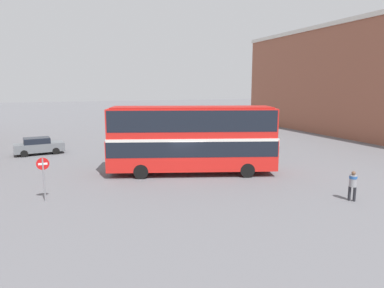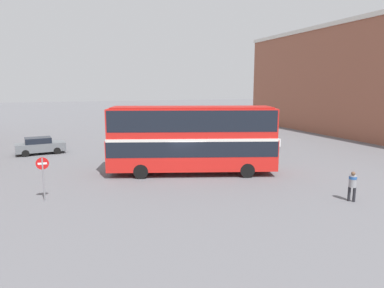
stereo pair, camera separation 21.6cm
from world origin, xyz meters
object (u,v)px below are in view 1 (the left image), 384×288
at_px(pedestrian_foreground, 353,183).
at_px(parked_car_kerb_near, 39,146).
at_px(parked_car_kerb_far, 257,141).
at_px(no_entry_sign, 43,172).
at_px(parked_car_side_street, 209,133).
at_px(double_decker_bus, 192,136).

height_order(pedestrian_foreground, parked_car_kerb_near, pedestrian_foreground).
bearing_deg(parked_car_kerb_far, no_entry_sign, 15.20).
bearing_deg(parked_car_kerb_near, pedestrian_foreground, -58.11).
bearing_deg(no_entry_sign, parked_car_side_street, 44.05).
xyz_separation_m(parked_car_side_street, no_entry_sign, (-16.56, -16.02, 0.81)).
xyz_separation_m(pedestrian_foreground, parked_car_kerb_far, (3.19, 14.57, -0.18)).
xyz_separation_m(double_decker_bus, pedestrian_foreground, (5.86, -8.39, -1.67)).
distance_m(pedestrian_foreground, parked_car_kerb_near, 25.52).
relative_size(double_decker_bus, parked_car_side_street, 2.62).
height_order(parked_car_kerb_far, no_entry_sign, no_entry_sign).
bearing_deg(double_decker_bus, pedestrian_foreground, -36.64).
xyz_separation_m(parked_car_kerb_near, parked_car_side_street, (17.52, 2.04, 0.03)).
xyz_separation_m(double_decker_bus, no_entry_sign, (-9.33, -2.60, -1.06)).
bearing_deg(parked_car_kerb_near, double_decker_bus, -55.24).
relative_size(double_decker_bus, parked_car_kerb_far, 2.62).
xyz_separation_m(parked_car_kerb_far, parked_car_side_street, (-1.82, 7.24, -0.02)).
xyz_separation_m(parked_car_kerb_near, parked_car_kerb_far, (19.34, -5.19, 0.05)).
relative_size(double_decker_bus, no_entry_sign, 4.92).
bearing_deg(parked_car_kerb_far, parked_car_kerb_near, -25.37).
bearing_deg(double_decker_bus, no_entry_sign, -145.98).
bearing_deg(parked_car_side_street, no_entry_sign, 57.58).
height_order(double_decker_bus, no_entry_sign, double_decker_bus).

